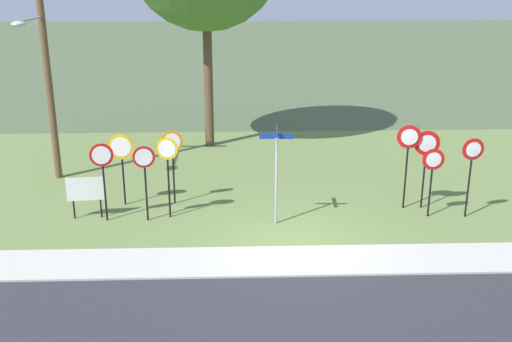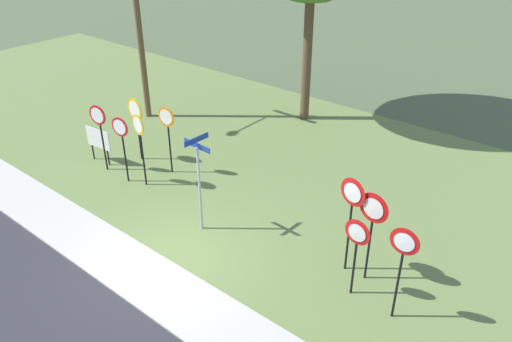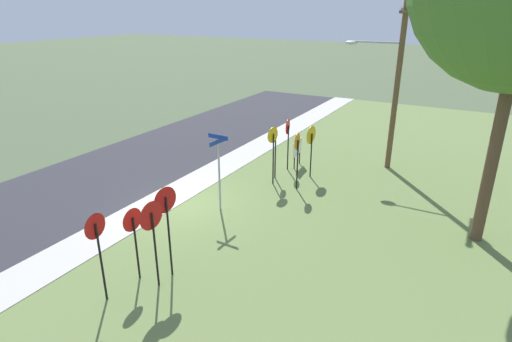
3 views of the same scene
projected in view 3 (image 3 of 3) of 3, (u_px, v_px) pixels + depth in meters
The scene contains 16 objects.
ground_plane at pixel (181, 205), 15.80m from camera, with size 160.00×160.00×0.00m, color #4C5B3D.
road_asphalt at pixel (92, 181), 17.97m from camera, with size 44.00×6.40×0.01m, color #2D2D33.
sidewalk_strip at pixel (164, 200), 16.15m from camera, with size 44.00×1.60×0.06m, color #BCB7AD.
grass_median at pixel (334, 246), 13.08m from camera, with size 44.00×12.00×0.04m, color olive.
stop_sign_near_left at pixel (273, 144), 17.00m from camera, with size 0.64×0.14×2.43m.
stop_sign_near_right at pixel (297, 149), 16.50m from camera, with size 0.66×0.12×2.35m.
stop_sign_far_left at pixel (288, 134), 18.58m from camera, with size 0.66×0.15×2.33m.
stop_sign_far_center at pixel (311, 140), 17.78m from camera, with size 0.78×0.12×2.27m.
stop_sign_far_right at pixel (275, 142), 17.66m from camera, with size 0.63×0.14×2.25m.
yield_sign_near_left at pixel (152, 224), 10.55m from camera, with size 0.76×0.12×2.44m.
yield_sign_near_right at pixel (166, 210), 10.95m from camera, with size 0.71×0.16×2.62m.
yield_sign_far_left at pixel (133, 228), 10.96m from camera, with size 0.64×0.11×2.09m.
yield_sign_far_right at pixel (97, 238), 10.02m from camera, with size 0.65×0.11×2.40m.
street_name_post at pixel (219, 166), 14.75m from camera, with size 0.96×0.82×2.83m.
utility_pole at pixel (394, 75), 18.01m from camera, with size 2.10×2.55×7.63m.
notice_board at pixel (297, 149), 19.26m from camera, with size 1.10×0.14×1.25m.
Camera 3 is at (11.11, 9.38, 6.93)m, focal length 29.61 mm.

